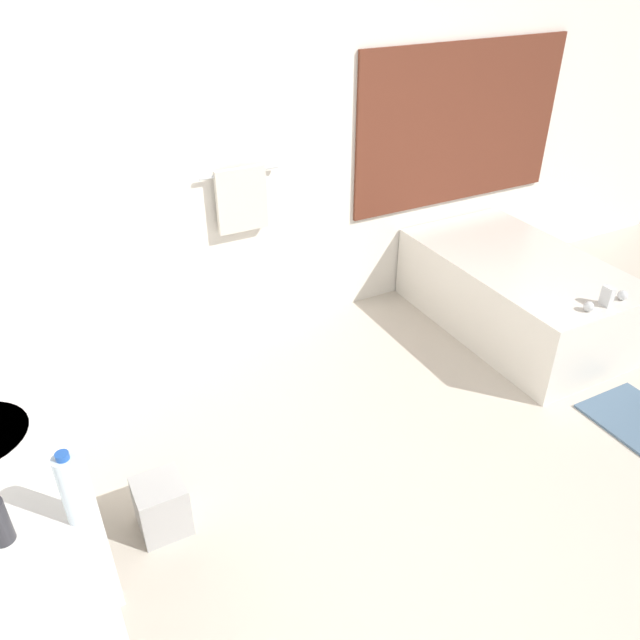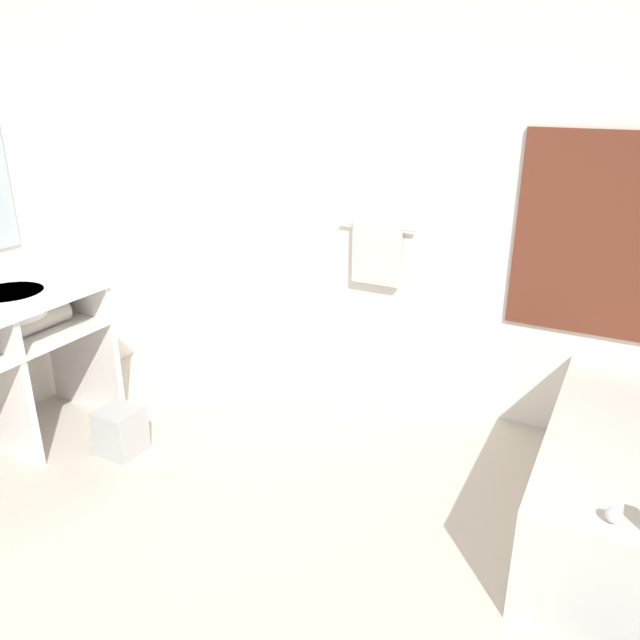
{
  "view_description": "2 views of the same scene",
  "coord_description": "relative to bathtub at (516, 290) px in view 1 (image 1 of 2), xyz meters",
  "views": [
    {
      "loc": [
        -1.55,
        -1.27,
        2.38
      ],
      "look_at": [
        -0.34,
        1.05,
        0.74
      ],
      "focal_mm": 35.0,
      "sensor_mm": 36.0,
      "label": 1
    },
    {
      "loc": [
        1.15,
        -1.38,
        2.02
      ],
      "look_at": [
        -0.16,
        1.12,
        0.91
      ],
      "focal_mm": 35.0,
      "sensor_mm": 36.0,
      "label": 2
    }
  ],
  "objects": [
    {
      "name": "waste_bin",
      "position": [
        -2.66,
        -0.6,
        -0.15
      ],
      "size": [
        0.22,
        0.22,
        0.27
      ],
      "color": "#B2B2B2",
      "rests_on": "ground_plane"
    },
    {
      "name": "ground_plane",
      "position": [
        -1.37,
        -1.41,
        -0.29
      ],
      "size": [
        16.0,
        16.0,
        0.0
      ],
      "primitive_type": "plane",
      "color": "beige",
      "rests_on": "ground"
    },
    {
      "name": "water_bottle_1",
      "position": [
        -2.97,
        -1.25,
        0.75
      ],
      "size": [
        0.07,
        0.07,
        0.26
      ],
      "color": "silver",
      "rests_on": "vanity_counter"
    },
    {
      "name": "bathtub",
      "position": [
        0.0,
        0.0,
        0.0
      ],
      "size": [
        0.9,
        1.56,
        0.64
      ],
      "color": "silver",
      "rests_on": "ground_plane"
    },
    {
      "name": "wall_back_with_blinds",
      "position": [
        -1.32,
        0.82,
        1.06
      ],
      "size": [
        7.4,
        0.13,
        2.7
      ],
      "color": "white",
      "rests_on": "ground_plane"
    }
  ]
}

